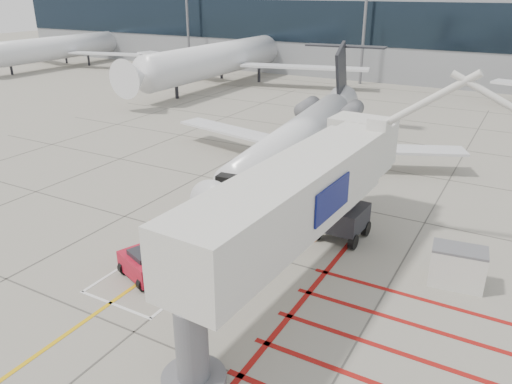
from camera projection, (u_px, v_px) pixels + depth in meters
The scene contains 10 objects.
ground_plane at pixel (193, 284), 23.24m from camera, with size 260.00×260.00×0.00m, color gray.
regional_jet at pixel (287, 125), 34.33m from camera, with size 24.37×30.73×8.05m, color silver, non-canonical shape.
jet_bridge at pixel (289, 212), 21.26m from camera, with size 9.34×19.72×7.89m, color silver, non-canonical shape.
pushback_tug at pixel (144, 264), 23.53m from camera, with size 2.51×1.57×1.46m, color #AF1026, non-canonical shape.
baggage_cart at pixel (276, 230), 27.15m from camera, with size 1.77×1.12×1.12m, color #535357, non-canonical shape.
ground_power_unit at pixel (457, 267), 22.88m from camera, with size 2.38×1.39×1.89m, color silver, non-canonical shape.
cone_nose at pixel (150, 223), 28.64m from camera, with size 0.38×0.38×0.52m, color #F7530D.
cone_side at pixel (313, 236), 27.16m from camera, with size 0.36×0.36×0.50m, color orange.
bg_aircraft_a at pixel (65, 32), 85.46m from camera, with size 34.09×37.88×11.36m, color silver, non-canonical shape.
bg_aircraft_b at pixel (231, 36), 69.85m from camera, with size 38.83×43.14×12.94m, color silver, non-canonical shape.
Camera 1 is at (12.31, -15.84, 12.84)m, focal length 35.00 mm.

